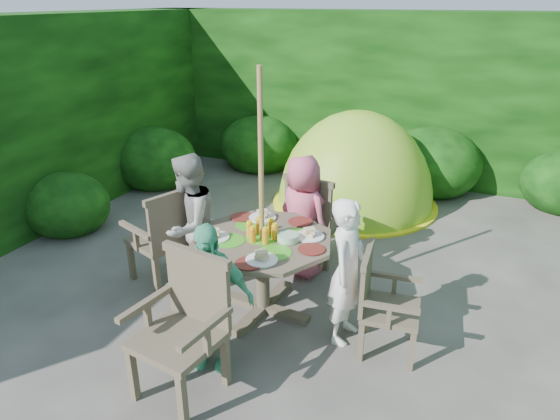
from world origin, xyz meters
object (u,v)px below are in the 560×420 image
at_px(garden_chair_left, 165,236).
at_px(child_back, 303,217).
at_px(child_left, 189,225).
at_px(parasol_pole, 262,200).
at_px(garden_chair_back, 314,217).
at_px(garden_chair_right, 382,301).
at_px(dome_tent, 354,203).
at_px(child_right, 348,272).
at_px(garden_chair_front, 185,324).
at_px(patio_table, 263,250).
at_px(child_front, 208,296).

relative_size(garden_chair_left, child_back, 0.76).
bearing_deg(child_back, child_left, 61.57).
distance_m(parasol_pole, garden_chair_back, 1.24).
relative_size(garden_chair_right, child_left, 0.61).
bearing_deg(child_left, dome_tent, 158.47).
relative_size(child_right, child_back, 0.99).
bearing_deg(child_back, garden_chair_back, -72.99).
bearing_deg(garden_chair_right, garden_chair_front, 122.68).
height_order(garden_chair_left, child_left, child_left).
height_order(parasol_pole, garden_chair_left, parasol_pole).
height_order(parasol_pole, garden_chair_front, parasol_pole).
xyz_separation_m(child_right, child_back, (-0.72, 0.88, 0.01)).
bearing_deg(garden_chair_front, garden_chair_back, 93.52).
relative_size(patio_table, garden_chair_right, 1.66).
xyz_separation_m(child_left, child_front, (0.72, -0.88, -0.09)).
xyz_separation_m(parasol_pole, garden_chair_front, (-0.10, -1.09, -0.56)).
distance_m(garden_chair_front, child_right, 1.35).
height_order(child_back, dome_tent, dome_tent).
relative_size(parasol_pole, child_back, 1.73).
relative_size(garden_chair_right, child_front, 0.70).
distance_m(parasol_pole, child_left, 0.90).
bearing_deg(child_left, child_right, 80.43).
relative_size(parasol_pole, child_front, 1.83).
height_order(patio_table, child_left, child_left).
height_order(garden_chair_right, dome_tent, dome_tent).
distance_m(garden_chair_right, garden_chair_back, 1.57).
bearing_deg(garden_chair_left, child_right, 105.32).
xyz_separation_m(garden_chair_back, garden_chair_front, (-0.21, -2.18, 0.02)).
bearing_deg(garden_chair_right, child_left, 77.90).
xyz_separation_m(garden_chair_left, dome_tent, (1.18, 2.77, -0.52)).
bearing_deg(garden_chair_back, patio_table, 91.88).
relative_size(child_right, child_left, 0.91).
relative_size(garden_chair_front, child_right, 0.80).
distance_m(garden_chair_front, child_front, 0.30).
distance_m(parasol_pole, child_right, 0.93).
bearing_deg(garden_chair_back, child_left, 55.45).
xyz_separation_m(garden_chair_left, child_right, (1.89, -0.17, 0.11)).
bearing_deg(garden_chair_front, dome_tent, 96.25).
xyz_separation_m(patio_table, dome_tent, (0.08, 2.85, -0.63)).
relative_size(patio_table, garden_chair_back, 1.46).
distance_m(garden_chair_left, garden_chair_back, 1.56).
height_order(child_right, child_back, child_back).
height_order(child_left, child_front, child_left).
distance_m(patio_table, child_back, 0.80).
height_order(parasol_pole, dome_tent, parasol_pole).
height_order(garden_chair_right, child_back, child_back).
bearing_deg(garden_chair_front, patio_table, 93.37).
bearing_deg(garden_chair_back, child_right, 127.76).
height_order(parasol_pole, garden_chair_right, parasol_pole).
height_order(patio_table, parasol_pole, parasol_pole).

